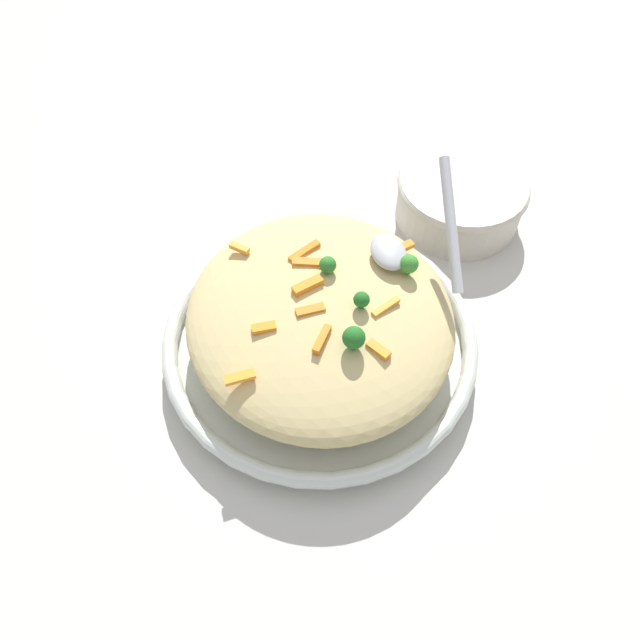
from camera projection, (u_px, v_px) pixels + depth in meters
The scene contains 20 objects.
ground_plane at pixel (320, 351), 0.74m from camera, with size 2.40×2.40×0.00m, color beige.
serving_bowl at pixel (320, 341), 0.72m from camera, with size 0.38×0.38×0.04m.
pasta_mound at pixel (320, 316), 0.68m from camera, with size 0.32×0.30×0.07m, color #D1BA7A.
carrot_piece_0 at pixel (310, 310), 0.64m from camera, with size 0.03×0.01×0.01m, color orange.
carrot_piece_1 at pixel (386, 307), 0.64m from camera, with size 0.04×0.01×0.01m, color orange.
carrot_piece_2 at pixel (308, 285), 0.65m from camera, with size 0.04×0.01×0.01m, color orange.
carrot_piece_3 at pixel (240, 377), 0.60m from camera, with size 0.03×0.01×0.01m, color orange.
carrot_piece_4 at pixel (403, 247), 0.70m from camera, with size 0.03×0.01×0.01m, color orange.
carrot_piece_5 at pixel (239, 248), 0.70m from camera, with size 0.02×0.01×0.01m, color orange.
carrot_piece_6 at pixel (264, 328), 0.63m from camera, with size 0.03×0.01×0.01m, color orange.
carrot_piece_7 at pixel (308, 251), 0.69m from camera, with size 0.04×0.01×0.01m, color orange.
carrot_piece_8 at pixel (306, 263), 0.68m from camera, with size 0.04×0.01×0.01m, color orange.
carrot_piece_9 at pixel (322, 339), 0.62m from camera, with size 0.04×0.01×0.01m, color orange.
carrot_piece_10 at pixel (378, 350), 0.61m from camera, with size 0.03×0.01×0.01m, color orange.
broccoli_floret_0 at pixel (328, 265), 0.66m from camera, with size 0.02×0.02×0.02m.
broccoli_floret_1 at pixel (362, 300), 0.63m from camera, with size 0.02×0.02×0.02m.
broccoli_floret_2 at pixel (354, 338), 0.60m from camera, with size 0.02×0.02×0.03m.
broccoli_floret_3 at pixel (409, 264), 0.67m from camera, with size 0.02×0.02×0.03m.
serving_spoon at pixel (410, 242), 0.67m from camera, with size 0.14×0.10×0.09m.
companion_bowl at pixel (460, 197), 0.84m from camera, with size 0.18×0.18×0.07m.
Camera 1 is at (-0.39, 0.10, 0.62)m, focal length 33.49 mm.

